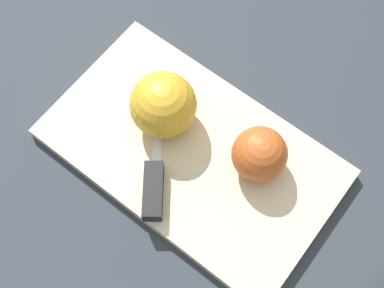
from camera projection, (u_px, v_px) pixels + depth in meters
name	position (u px, v px, depth m)	size (l,w,h in m)	color
ground_plane	(192.00, 155.00, 0.69)	(4.00, 4.00, 0.00)	#282D33
cutting_board	(192.00, 153.00, 0.68)	(0.37, 0.22, 0.02)	#D1B789
apple_half_left	(260.00, 154.00, 0.63)	(0.07, 0.07, 0.07)	#AD4C1E
apple_half_right	(163.00, 105.00, 0.65)	(0.08, 0.08, 0.08)	gold
knife	(155.00, 188.00, 0.64)	(0.11, 0.13, 0.02)	silver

